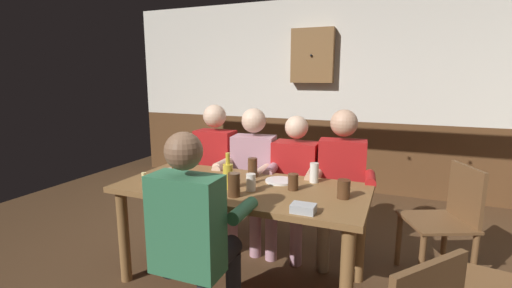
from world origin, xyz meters
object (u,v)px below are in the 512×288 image
(person_4, at_px, (194,229))
(bottle_1, at_px, (228,175))
(dining_table, at_px, (241,200))
(pint_glass_2, at_px, (293,182))
(pint_glass_0, at_px, (251,182))
(pint_glass_5, at_px, (344,189))
(pint_glass_4, at_px, (314,173))
(table_candle, at_px, (144,178))
(person_2, at_px, (293,177))
(person_3, at_px, (341,178))
(person_0, at_px, (212,165))
(wall_dart_cabinet, at_px, (312,56))
(person_1, at_px, (252,170))
(pint_glass_3, at_px, (234,185))
(condiment_caddy, at_px, (303,208))
(chair_empty_far_end, at_px, (447,218))
(plate_0, at_px, (172,172))
(pint_glass_1, at_px, (253,168))
(bottle_0, at_px, (176,176))
(plate_1, at_px, (280,181))

(person_4, bearing_deg, bottle_1, 95.29)
(dining_table, bearing_deg, pint_glass_2, 6.88)
(pint_glass_0, bearing_deg, pint_glass_5, 7.83)
(dining_table, xyz_separation_m, pint_glass_4, (0.47, 0.28, 0.18))
(table_candle, distance_m, bottle_1, 0.65)
(person_2, height_order, person_3, person_3)
(person_0, distance_m, wall_dart_cabinet, 2.19)
(person_1, distance_m, pint_glass_4, 0.77)
(pint_glass_3, bearing_deg, pint_glass_0, 70.28)
(condiment_caddy, height_order, pint_glass_5, pint_glass_5)
(pint_glass_3, bearing_deg, person_1, 105.69)
(person_4, bearing_deg, person_2, 80.40)
(chair_empty_far_end, xyz_separation_m, wall_dart_cabinet, (-1.52, 1.84, 1.32))
(plate_0, distance_m, wall_dart_cabinet, 2.66)
(person_0, distance_m, person_4, 1.42)
(dining_table, height_order, pint_glass_5, pint_glass_5)
(person_1, xyz_separation_m, plate_0, (-0.47, -0.56, 0.07))
(person_1, height_order, person_2, person_1)
(person_0, bearing_deg, pint_glass_1, 144.53)
(person_1, bearing_deg, dining_table, 98.94)
(person_2, relative_size, bottle_1, 4.66)
(person_2, height_order, wall_dart_cabinet, wall_dart_cabinet)
(condiment_caddy, distance_m, plate_0, 1.29)
(condiment_caddy, bearing_deg, pint_glass_3, 168.47)
(person_0, xyz_separation_m, pint_glass_5, (1.33, -0.64, 0.11))
(pint_glass_3, height_order, wall_dart_cabinet, wall_dart_cabinet)
(condiment_caddy, height_order, bottle_0, bottle_0)
(pint_glass_2, bearing_deg, bottle_0, -161.30)
(table_candle, xyz_separation_m, pint_glass_0, (0.80, 0.14, 0.02))
(pint_glass_3, bearing_deg, plate_1, 67.76)
(person_2, relative_size, pint_glass_0, 10.01)
(plate_0, height_order, bottle_1, bottle_1)
(person_3, bearing_deg, person_1, -6.32)
(bottle_1, bearing_deg, pint_glass_5, 7.41)
(person_3, relative_size, wall_dart_cabinet, 1.80)
(dining_table, bearing_deg, bottle_0, -151.71)
(dining_table, distance_m, plate_1, 0.32)
(pint_glass_4, relative_size, pint_glass_5, 1.19)
(plate_0, bearing_deg, table_candle, -94.17)
(person_4, xyz_separation_m, pint_glass_4, (0.47, 0.92, 0.14))
(person_3, height_order, wall_dart_cabinet, wall_dart_cabinet)
(pint_glass_4, bearing_deg, wall_dart_cabinet, 104.61)
(plate_1, distance_m, bottle_0, 0.76)
(table_candle, distance_m, pint_glass_2, 1.10)
(person_1, relative_size, pint_glass_5, 10.11)
(pint_glass_4, bearing_deg, person_2, 126.05)
(person_0, xyz_separation_m, person_3, (1.21, -0.00, -0.00))
(person_1, bearing_deg, chair_empty_far_end, 172.10)
(person_4, relative_size, bottle_1, 4.86)
(person_1, xyz_separation_m, pint_glass_2, (0.57, -0.60, 0.12))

